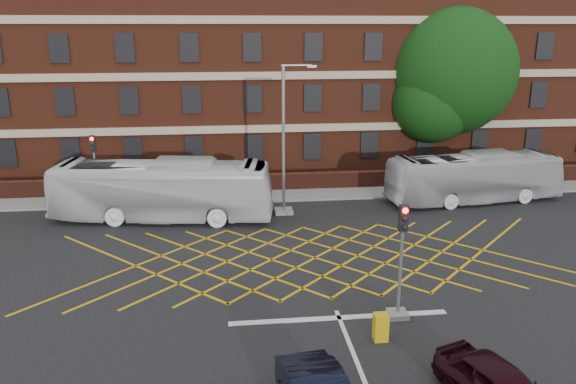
{
  "coord_description": "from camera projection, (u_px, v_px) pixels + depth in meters",
  "views": [
    {
      "loc": [
        -3.88,
        -21.35,
        10.2
      ],
      "look_at": [
        -1.3,
        1.5,
        3.33
      ],
      "focal_mm": 35.0,
      "sensor_mm": 36.0,
      "label": 1
    }
  ],
  "objects": [
    {
      "name": "ground",
      "position": [
        323.0,
        277.0,
        23.66
      ],
      "size": [
        120.0,
        120.0,
        0.0
      ],
      "primitive_type": "plane",
      "color": "black",
      "rests_on": "ground"
    },
    {
      "name": "victorian_building",
      "position": [
        278.0,
        57.0,
        42.39
      ],
      "size": [
        51.0,
        12.17,
        20.4
      ],
      "color": "#612818",
      "rests_on": "ground"
    },
    {
      "name": "boundary_wall",
      "position": [
        288.0,
        182.0,
        35.88
      ],
      "size": [
        56.0,
        0.5,
        1.1
      ],
      "primitive_type": "cube",
      "color": "#491C13",
      "rests_on": "ground"
    },
    {
      "name": "far_pavement",
      "position": [
        290.0,
        194.0,
        35.07
      ],
      "size": [
        60.0,
        3.0,
        0.12
      ],
      "primitive_type": "cube",
      "color": "slate",
      "rests_on": "ground"
    },
    {
      "name": "box_junction_hatching",
      "position": [
        315.0,
        258.0,
        25.57
      ],
      "size": [
        8.22,
        8.22,
        0.02
      ],
      "primitive_type": "cube",
      "rotation": [
        0.0,
        0.0,
        0.79
      ],
      "color": "#CC990C",
      "rests_on": "ground"
    },
    {
      "name": "stop_line",
      "position": [
        339.0,
        318.0,
        20.33
      ],
      "size": [
        8.0,
        0.3,
        0.02
      ],
      "primitive_type": "cube",
      "color": "silver",
      "rests_on": "ground"
    },
    {
      "name": "bus_left",
      "position": [
        162.0,
        190.0,
        30.22
      ],
      "size": [
        12.11,
        4.46,
        3.3
      ],
      "primitive_type": "imported",
      "rotation": [
        0.0,
        0.0,
        1.42
      ],
      "color": "silver",
      "rests_on": "ground"
    },
    {
      "name": "bus_right",
      "position": [
        474.0,
        178.0,
        33.35
      ],
      "size": [
        10.79,
        3.69,
        2.94
      ],
      "primitive_type": "imported",
      "rotation": [
        0.0,
        0.0,
        1.69
      ],
      "color": "#B9B9BD",
      "rests_on": "ground"
    },
    {
      "name": "deciduous_tree",
      "position": [
        451.0,
        80.0,
        39.02
      ],
      "size": [
        8.8,
        8.8,
        11.51
      ],
      "color": "black",
      "rests_on": "ground"
    },
    {
      "name": "traffic_light_near",
      "position": [
        400.0,
        272.0,
        19.9
      ],
      "size": [
        0.7,
        0.7,
        4.27
      ],
      "color": "slate",
      "rests_on": "ground"
    },
    {
      "name": "traffic_light_far",
      "position": [
        96.0,
        179.0,
        31.9
      ],
      "size": [
        0.7,
        0.7,
        4.27
      ],
      "color": "slate",
      "rests_on": "ground"
    },
    {
      "name": "street_lamp",
      "position": [
        285.0,
        165.0,
        30.92
      ],
      "size": [
        2.25,
        1.0,
        8.21
      ],
      "color": "slate",
      "rests_on": "ground"
    },
    {
      "name": "direction_signs",
      "position": [
        93.0,
        179.0,
        33.44
      ],
      "size": [
        1.1,
        0.16,
        2.2
      ],
      "color": "gray",
      "rests_on": "ground"
    },
    {
      "name": "utility_cabinet",
      "position": [
        381.0,
        327.0,
        18.78
      ],
      "size": [
        0.47,
        0.41,
        0.96
      ],
      "primitive_type": "cube",
      "color": "gold",
      "rests_on": "ground"
    }
  ]
}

